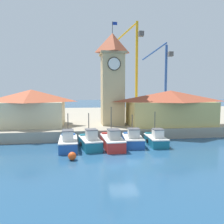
% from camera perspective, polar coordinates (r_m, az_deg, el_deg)
% --- Properties ---
extents(ground_plane, '(300.00, 300.00, 0.00)m').
position_cam_1_polar(ground_plane, '(19.70, 3.06, -13.09)').
color(ground_plane, navy).
extents(quay_wharf, '(120.00, 40.00, 1.36)m').
position_cam_1_polar(quay_wharf, '(47.36, -3.81, -1.41)').
color(quay_wharf, '#9E937F').
rests_on(quay_wharf, ground).
extents(fishing_boat_far_left, '(2.14, 4.94, 3.84)m').
position_cam_1_polar(fishing_boat_far_left, '(24.37, -11.37, -7.77)').
color(fishing_boat_far_left, '#2356A8').
rests_on(fishing_boat_far_left, ground).
extents(fishing_boat_left_outer, '(2.58, 4.45, 3.87)m').
position_cam_1_polar(fishing_boat_left_outer, '(24.21, -5.75, -7.74)').
color(fishing_boat_left_outer, '#196B7F').
rests_on(fishing_boat_left_outer, ground).
extents(fishing_boat_left_inner, '(2.26, 5.04, 4.52)m').
position_cam_1_polar(fishing_boat_left_inner, '(24.28, 0.09, -7.65)').
color(fishing_boat_left_inner, '#AD2823').
rests_on(fishing_boat_left_inner, ground).
extents(fishing_boat_mid_left, '(2.47, 4.41, 3.54)m').
position_cam_1_polar(fishing_boat_mid_left, '(25.54, 5.43, -7.16)').
color(fishing_boat_mid_left, '#2356A8').
rests_on(fishing_boat_mid_left, ground).
extents(fishing_boat_center, '(2.07, 4.22, 3.87)m').
position_cam_1_polar(fishing_boat_center, '(26.14, 11.40, -7.01)').
color(fishing_boat_center, '#196B7F').
rests_on(fishing_boat_center, ground).
extents(clock_tower, '(3.68, 3.68, 14.92)m').
position_cam_1_polar(clock_tower, '(32.48, 0.10, 9.18)').
color(clock_tower, tan).
rests_on(clock_tower, quay_wharf).
extents(warehouse_left, '(9.25, 6.87, 5.17)m').
position_cam_1_polar(warehouse_left, '(33.20, -20.22, 1.17)').
color(warehouse_left, beige).
rests_on(warehouse_left, quay_wharf).
extents(warehouse_right, '(12.53, 6.10, 5.04)m').
position_cam_1_polar(warehouse_right, '(32.98, 14.97, 1.16)').
color(warehouse_right, tan).
rests_on(warehouse_right, quay_wharf).
extents(port_crane_near, '(4.18, 10.41, 16.00)m').
position_cam_1_polar(port_crane_near, '(52.03, 13.57, 6.60)').
color(port_crane_near, navy).
rests_on(port_crane_near, quay_wharf).
extents(port_crane_far, '(4.72, 9.88, 19.44)m').
position_cam_1_polar(port_crane_far, '(47.38, 6.19, 8.91)').
color(port_crane_far, '#976E11').
rests_on(port_crane_far, quay_wharf).
extents(mooring_buoy, '(0.76, 0.76, 0.76)m').
position_cam_1_polar(mooring_buoy, '(20.58, -10.38, -11.26)').
color(mooring_buoy, '#E54C19').
rests_on(mooring_buoy, ground).
extents(dock_worker_near_tower, '(0.34, 0.22, 1.62)m').
position_cam_1_polar(dock_worker_near_tower, '(30.25, 9.61, -2.38)').
color(dock_worker_near_tower, '#33333D').
rests_on(dock_worker_near_tower, quay_wharf).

